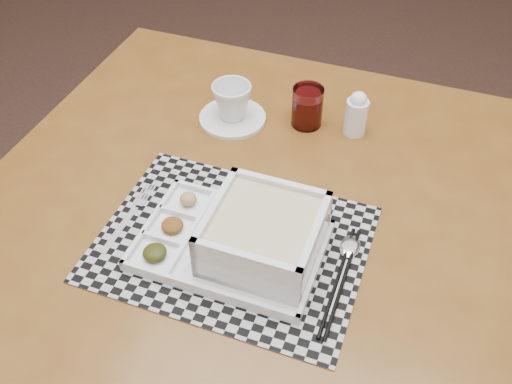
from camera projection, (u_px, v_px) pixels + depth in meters
floor at (222, 178)px, 2.32m from camera, size 5.00×5.00×0.00m
dining_table at (251, 231)px, 1.15m from camera, size 1.08×1.08×0.80m
placemat at (232, 243)px, 1.02m from camera, size 0.47×0.36×0.00m
serving_tray at (255, 238)px, 0.98m from camera, size 0.32×0.22×0.10m
fork at (130, 216)px, 1.07m from camera, size 0.02×0.19×0.00m
spoon at (348, 252)px, 1.00m from camera, size 0.04×0.18×0.01m
chopsticks at (340, 281)px, 0.96m from camera, size 0.02×0.24×0.01m
saucer at (233, 118)px, 1.28m from camera, size 0.15×0.15×0.01m
cup at (232, 101)px, 1.25m from camera, size 0.10×0.10×0.08m
juice_glass at (307, 108)px, 1.25m from camera, size 0.07×0.07×0.09m
creamer_bottle at (356, 114)px, 1.22m from camera, size 0.05×0.05×0.10m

